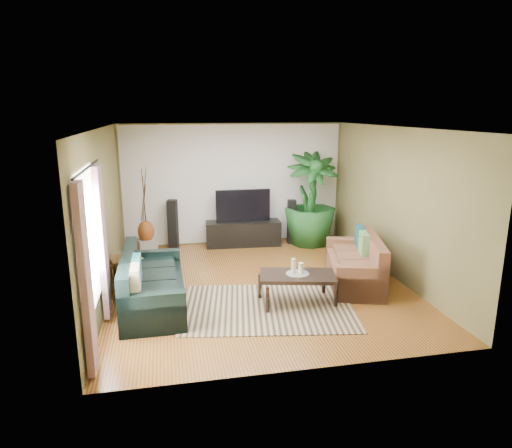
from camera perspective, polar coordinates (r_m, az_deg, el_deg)
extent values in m
plane|color=#976527|center=(8.07, 0.28, -7.59)|extent=(5.50, 5.50, 0.00)
plane|color=white|center=(7.50, 0.31, 11.94)|extent=(5.50, 5.50, 0.00)
plane|color=olive|center=(10.34, -2.80, 4.98)|extent=(5.00, 0.00, 5.00)
plane|color=olive|center=(5.10, 6.58, -4.62)|extent=(5.00, 0.00, 5.00)
plane|color=olive|center=(7.58, -18.54, 0.93)|extent=(0.00, 5.50, 5.50)
plane|color=olive|center=(8.53, 16.99, 2.44)|extent=(0.00, 5.50, 5.50)
plane|color=white|center=(10.33, -2.80, 4.97)|extent=(4.90, 0.00, 4.90)
plane|color=white|center=(6.03, -20.14, -1.97)|extent=(0.00, 1.80, 1.80)
cube|color=gray|center=(5.39, -20.52, -6.67)|extent=(0.08, 0.35, 2.20)
cube|color=gray|center=(6.81, -18.65, -2.27)|extent=(0.08, 0.35, 2.20)
cylinder|color=black|center=(5.85, -20.39, 6.55)|extent=(0.03, 1.90, 0.03)
cube|color=black|center=(7.28, -12.73, -6.82)|extent=(0.92, 2.13, 0.85)
cube|color=brown|center=(8.17, 12.18, -4.47)|extent=(1.25, 1.96, 0.85)
cube|color=tan|center=(7.19, 1.45, -10.35)|extent=(2.89, 2.25, 0.01)
cube|color=black|center=(7.30, 5.17, -8.03)|extent=(1.28, 0.88, 0.48)
cylinder|color=gray|center=(7.21, 5.21, -6.20)|extent=(0.36, 0.36, 0.02)
cylinder|color=beige|center=(7.18, 4.71, -5.22)|extent=(0.07, 0.07, 0.23)
cylinder|color=white|center=(7.15, 5.63, -5.55)|extent=(0.07, 0.07, 0.18)
cylinder|color=#EDE0C8|center=(7.26, 5.63, -5.39)|extent=(0.07, 0.07, 0.15)
cube|color=black|center=(10.28, -1.60, -1.17)|extent=(1.69, 0.60, 0.55)
cube|color=black|center=(10.16, -1.64, 2.33)|extent=(1.22, 0.07, 0.72)
cube|color=black|center=(10.14, -10.35, -0.06)|extent=(0.24, 0.26, 1.09)
cube|color=black|center=(10.44, 4.47, 0.29)|extent=(0.20, 0.22, 1.00)
imported|color=#184A1C|center=(10.27, 6.84, 3.07)|extent=(1.16, 1.16, 2.07)
cylinder|color=black|center=(10.48, 6.70, -1.70)|extent=(0.38, 0.38, 0.30)
cube|color=gray|center=(9.80, -13.48, -2.90)|extent=(0.45, 0.45, 0.37)
ellipsoid|color=brown|center=(9.71, -13.59, -0.93)|extent=(0.33, 0.33, 0.47)
cube|color=brown|center=(8.25, -15.89, -5.72)|extent=(0.63, 0.63, 0.53)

